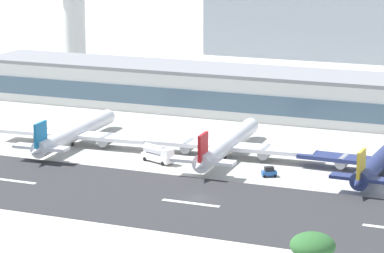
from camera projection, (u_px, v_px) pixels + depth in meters
ground_plane at (198, 198)px, 183.47m from camera, size 1400.00×1400.00×0.00m
runway_strip at (191, 203)px, 179.94m from camera, size 800.00×34.50×0.08m
runway_centreline_dash_3 at (11, 180)px, 195.46m from camera, size 12.00×1.20×0.01m
runway_centreline_dash_4 at (191, 203)px, 179.94m from camera, size 12.00×1.20×0.01m
terminal_building at (284, 95)px, 257.59m from camera, size 186.44×22.34×12.57m
control_tower at (74, 15)px, 313.50m from camera, size 14.56×14.56×36.35m
distant_hotel_block at (384, 10)px, 357.88m from camera, size 140.81×26.19×39.39m
airliner_blue_tail_gate_0 at (73, 134)px, 225.16m from camera, size 38.81×44.26×9.24m
airliner_red_tail_gate_1 at (226, 146)px, 213.34m from camera, size 41.82×45.58×9.51m
airliner_gold_tail_gate_2 at (379, 162)px, 199.49m from camera, size 36.33×43.80×9.14m
service_fuel_truck_0 at (158, 154)px, 209.95m from camera, size 8.85×5.63×3.95m
service_baggage_tug_1 at (269, 172)px, 198.46m from camera, size 3.56×3.12×2.20m
palm_tree_0 at (313, 248)px, 119.46m from camera, size 5.96×5.96×14.54m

